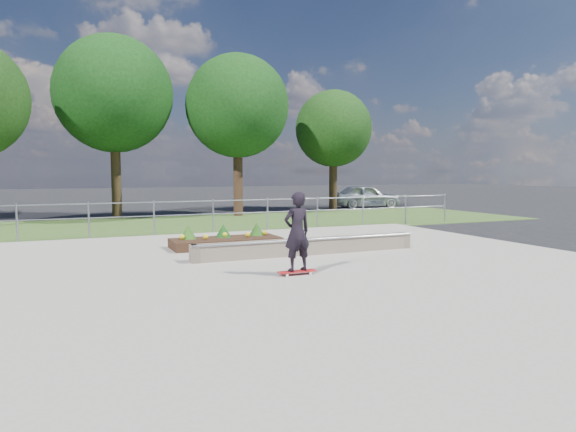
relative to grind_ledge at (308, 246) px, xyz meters
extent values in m
plane|color=black|center=(-0.96, -1.98, -0.26)|extent=(120.00, 120.00, 0.00)
cube|color=#345220|center=(-0.96, 9.02, -0.25)|extent=(30.00, 8.00, 0.02)
cube|color=gray|center=(-0.96, -1.98, -0.23)|extent=(15.00, 15.00, 0.06)
cylinder|color=gray|center=(-6.96, 5.52, 0.34)|extent=(0.06, 0.06, 1.20)
cylinder|color=gray|center=(-4.96, 5.52, 0.34)|extent=(0.06, 0.06, 1.20)
cylinder|color=gray|center=(-2.96, 5.52, 0.34)|extent=(0.06, 0.06, 1.20)
cylinder|color=gray|center=(-0.96, 5.52, 0.34)|extent=(0.06, 0.06, 1.20)
cylinder|color=gray|center=(1.04, 5.52, 0.34)|extent=(0.06, 0.06, 1.20)
cylinder|color=gray|center=(3.04, 5.52, 0.34)|extent=(0.06, 0.06, 1.20)
cylinder|color=#989AA0|center=(5.04, 5.52, 0.34)|extent=(0.06, 0.06, 1.20)
cylinder|color=gray|center=(7.04, 5.52, 0.34)|extent=(0.06, 0.06, 1.20)
cylinder|color=#9B9DA4|center=(9.04, 5.52, 0.34)|extent=(0.06, 0.06, 1.20)
cylinder|color=#94989D|center=(-0.96, 5.52, 0.89)|extent=(20.00, 0.04, 0.04)
cylinder|color=gray|center=(-0.96, 5.52, 0.44)|extent=(20.00, 0.04, 0.04)
cylinder|color=#302013|center=(-3.46, 13.02, 1.42)|extent=(0.44, 0.44, 3.38)
sphere|color=black|center=(-3.46, 13.02, 5.36)|extent=(5.25, 5.25, 5.25)
cylinder|color=black|center=(2.04, 12.02, 1.31)|extent=(0.44, 0.44, 3.15)
sphere|color=black|center=(2.04, 12.02, 4.99)|extent=(4.90, 4.90, 4.90)
cylinder|color=black|center=(8.04, 13.52, 1.09)|extent=(0.44, 0.44, 2.70)
sphere|color=black|center=(8.04, 13.52, 4.24)|extent=(4.20, 4.20, 4.20)
cube|color=#695A4D|center=(0.00, 0.00, 0.00)|extent=(6.00, 0.40, 0.40)
cylinder|color=gray|center=(0.00, -0.20, 0.20)|extent=(6.00, 0.06, 0.06)
cube|color=brown|center=(-2.90, 0.00, 0.00)|extent=(0.15, 0.42, 0.40)
cube|color=brown|center=(2.90, 0.00, 0.00)|extent=(0.15, 0.42, 0.40)
cube|color=black|center=(-1.55, 2.05, -0.08)|extent=(3.00, 1.20, 0.25)
sphere|color=yellow|center=(-2.75, 2.15, 0.13)|extent=(0.14, 0.14, 0.14)
sphere|color=yellow|center=(-2.15, 1.95, 0.13)|extent=(0.14, 0.14, 0.14)
sphere|color=yellow|center=(-1.55, 2.15, 0.13)|extent=(0.14, 0.14, 0.14)
sphere|color=yellow|center=(-0.95, 1.95, 0.13)|extent=(0.14, 0.14, 0.14)
sphere|color=gold|center=(-0.35, 2.15, 0.13)|extent=(0.14, 0.14, 0.14)
cone|color=#224F16|center=(-2.55, 2.30, 0.23)|extent=(0.44, 0.44, 0.36)
cone|color=#124113|center=(-1.55, 2.30, 0.23)|extent=(0.44, 0.44, 0.36)
cone|color=#1C4513|center=(-0.55, 2.30, 0.23)|extent=(0.44, 0.44, 0.36)
cylinder|color=white|center=(-1.60, -2.35, -0.18)|extent=(0.05, 0.03, 0.05)
cylinder|color=silver|center=(-1.60, -2.17, -0.18)|extent=(0.05, 0.03, 0.05)
cylinder|color=white|center=(-1.08, -2.35, -0.18)|extent=(0.05, 0.03, 0.05)
cylinder|color=silver|center=(-1.08, -2.17, -0.18)|extent=(0.05, 0.03, 0.05)
cylinder|color=#9D9CA2|center=(-1.60, -2.26, -0.15)|extent=(0.02, 0.18, 0.02)
cylinder|color=gray|center=(-1.08, -2.26, -0.15)|extent=(0.02, 0.18, 0.02)
cube|color=#B11517|center=(-1.34, -2.26, -0.13)|extent=(0.80, 0.21, 0.02)
imported|color=black|center=(-1.34, -2.26, 0.68)|extent=(0.63, 0.45, 1.61)
imported|color=#ACB1B5|center=(10.65, 14.34, 0.42)|extent=(4.25, 2.30, 1.37)
camera|label=1|loc=(-5.59, -11.61, 1.90)|focal=32.00mm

